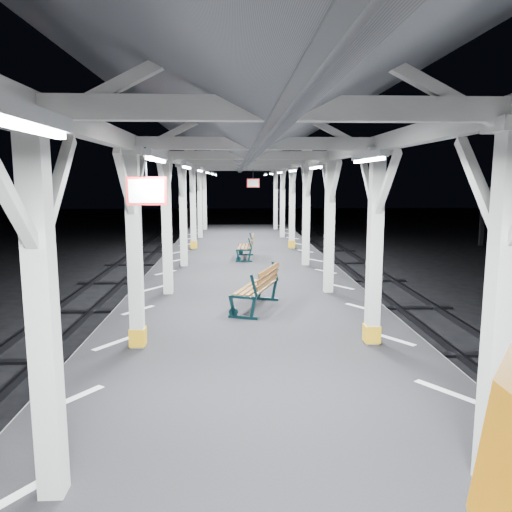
{
  "coord_description": "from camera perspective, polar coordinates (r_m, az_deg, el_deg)",
  "views": [
    {
      "loc": [
        -0.36,
        -6.2,
        3.81
      ],
      "look_at": [
        0.1,
        4.24,
        2.2
      ],
      "focal_mm": 35.0,
      "sensor_mm": 36.0,
      "label": 1
    }
  ],
  "objects": [
    {
      "name": "platform",
      "position": [
        7.04,
        0.76,
        -19.3
      ],
      "size": [
        6.0,
        50.0,
        1.0
      ],
      "primitive_type": "cube",
      "color": "black",
      "rests_on": "ground"
    },
    {
      "name": "hazard_stripes_right",
      "position": [
        7.36,
        20.81,
        -14.24
      ],
      "size": [
        1.0,
        48.0,
        0.01
      ],
      "primitive_type": "cube",
      "color": "silver",
      "rests_on": "platform"
    },
    {
      "name": "hazard_stripes_left",
      "position": [
        7.12,
        -20.08,
        -15.02
      ],
      "size": [
        1.0,
        48.0,
        0.01
      ],
      "primitive_type": "cube",
      "color": "silver",
      "rests_on": "platform"
    },
    {
      "name": "bench_mid",
      "position": [
        10.84,
        0.41,
        -3.53
      ],
      "size": [
        1.17,
        1.85,
        0.94
      ],
      "rotation": [
        0.0,
        0.0,
        -0.34
      ],
      "color": "black",
      "rests_on": "platform"
    },
    {
      "name": "canopy",
      "position": [
        6.24,
        0.85,
        15.71
      ],
      "size": [
        5.4,
        49.0,
        4.65
      ],
      "color": "silver",
      "rests_on": "platform"
    },
    {
      "name": "ground",
      "position": [
        7.29,
        0.75,
        -22.77
      ],
      "size": [
        120.0,
        120.0,
        0.0
      ],
      "primitive_type": "plane",
      "color": "black",
      "rests_on": "ground"
    },
    {
      "name": "bench_far",
      "position": [
        17.8,
        -0.98,
        1.16
      ],
      "size": [
        0.69,
        1.61,
        0.86
      ],
      "rotation": [
        0.0,
        0.0,
        -0.06
      ],
      "color": "black",
      "rests_on": "platform"
    }
  ]
}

